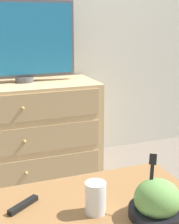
{
  "coord_description": "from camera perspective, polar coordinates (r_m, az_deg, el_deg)",
  "views": [
    {
      "loc": [
        -0.28,
        -2.57,
        1.1
      ],
      "look_at": [
        0.22,
        -1.28,
        0.72
      ],
      "focal_mm": 55.0,
      "sensor_mm": 36.0,
      "label": 1
    }
  ],
  "objects": [
    {
      "name": "ground_plane",
      "position": [
        2.81,
        -13.8,
        -8.08
      ],
      "size": [
        12.0,
        12.0,
        0.0
      ],
      "primitive_type": "plane",
      "color": "#70665B"
    },
    {
      "name": "dresser",
      "position": [
        2.46,
        -11.75,
        -3.08
      ],
      "size": [
        1.12,
        0.47,
        0.66
      ],
      "color": "tan",
      "rests_on": "ground_plane"
    },
    {
      "name": "tv",
      "position": [
        2.42,
        -11.12,
        11.59
      ],
      "size": [
        0.73,
        0.12,
        0.55
      ],
      "color": "#515156",
      "rests_on": "dresser"
    },
    {
      "name": "takeout_bowl",
      "position": [
        1.18,
        11.18,
        -14.48
      ],
      "size": [
        0.19,
        0.19,
        0.2
      ],
      "color": "black",
      "rests_on": "coffee_table"
    },
    {
      "name": "drink_cup",
      "position": [
        1.18,
        0.99,
        -14.35
      ],
      "size": [
        0.07,
        0.07,
        0.11
      ],
      "color": "#9E6638",
      "rests_on": "coffee_table"
    },
    {
      "name": "remote_control",
      "position": [
        1.24,
        -10.95,
        -14.93
      ],
      "size": [
        0.12,
        0.09,
        0.02
      ],
      "color": "black",
      "rests_on": "coffee_table"
    }
  ]
}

